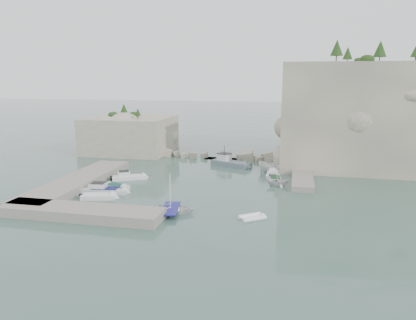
% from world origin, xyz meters
% --- Properties ---
extents(ground, '(400.00, 400.00, 0.00)m').
position_xyz_m(ground, '(0.00, 0.00, 0.00)').
color(ground, '#43655A').
rests_on(ground, ground).
extents(cliff_east, '(26.00, 22.00, 17.00)m').
position_xyz_m(cliff_east, '(23.00, 23.00, 8.50)').
color(cliff_east, beige).
rests_on(cliff_east, ground).
extents(cliff_terrace, '(8.00, 10.00, 2.50)m').
position_xyz_m(cliff_terrace, '(13.00, 18.00, 1.25)').
color(cliff_terrace, beige).
rests_on(cliff_terrace, ground).
extents(outcrop_west, '(16.00, 14.00, 7.00)m').
position_xyz_m(outcrop_west, '(-20.00, 25.00, 3.50)').
color(outcrop_west, beige).
rests_on(outcrop_west, ground).
extents(quay_west, '(5.00, 24.00, 1.10)m').
position_xyz_m(quay_west, '(-17.00, -1.00, 0.55)').
color(quay_west, '#9E9689').
rests_on(quay_west, ground).
extents(quay_south, '(18.00, 4.00, 1.10)m').
position_xyz_m(quay_south, '(-10.00, -12.50, 0.55)').
color(quay_south, '#9E9689').
rests_on(quay_south, ground).
extents(ledge_east, '(3.00, 16.00, 0.80)m').
position_xyz_m(ledge_east, '(13.50, 10.00, 0.40)').
color(ledge_east, '#9E9689').
rests_on(ledge_east, ground).
extents(breakwater, '(28.00, 3.00, 1.40)m').
position_xyz_m(breakwater, '(-1.00, 22.00, 0.70)').
color(breakwater, beige).
rests_on(breakwater, ground).
extents(motorboat_b, '(5.64, 4.07, 1.40)m').
position_xyz_m(motorboat_b, '(-11.44, 4.00, 0.00)').
color(motorboat_b, white).
rests_on(motorboat_b, ground).
extents(motorboat_d, '(6.75, 2.58, 1.40)m').
position_xyz_m(motorboat_d, '(-11.77, -3.18, 0.00)').
color(motorboat_d, silver).
rests_on(motorboat_d, ground).
extents(motorboat_c, '(4.75, 3.14, 0.70)m').
position_xyz_m(motorboat_c, '(-11.29, -1.15, 0.00)').
color(motorboat_c, silver).
rests_on(motorboat_c, ground).
extents(motorboat_e, '(4.92, 2.96, 0.70)m').
position_xyz_m(motorboat_e, '(-11.30, -5.84, 0.00)').
color(motorboat_e, white).
rests_on(motorboat_e, ground).
extents(rowboat, '(5.86, 4.62, 1.10)m').
position_xyz_m(rowboat, '(-1.00, -9.12, 0.00)').
color(rowboat, white).
rests_on(rowboat, ground).
extents(inflatable_dinghy, '(3.22, 2.91, 0.44)m').
position_xyz_m(inflatable_dinghy, '(8.06, -9.18, 0.00)').
color(inflatable_dinghy, white).
rests_on(inflatable_dinghy, ground).
extents(tender_east_a, '(3.96, 3.68, 1.70)m').
position_xyz_m(tender_east_a, '(10.14, 4.90, 0.00)').
color(tender_east_a, silver).
rests_on(tender_east_a, ground).
extents(tender_east_b, '(2.13, 4.83, 0.70)m').
position_xyz_m(tender_east_b, '(9.60, 7.53, 0.00)').
color(tender_east_b, white).
rests_on(tender_east_b, ground).
extents(tender_east_c, '(1.72, 5.10, 0.70)m').
position_xyz_m(tender_east_c, '(9.10, 10.46, 0.00)').
color(tender_east_c, silver).
rests_on(tender_east_c, ground).
extents(tender_east_d, '(5.30, 2.28, 2.00)m').
position_xyz_m(tender_east_d, '(9.26, 13.27, 0.00)').
color(tender_east_d, white).
rests_on(tender_east_d, ground).
extents(work_boat, '(7.79, 5.19, 2.20)m').
position_xyz_m(work_boat, '(1.78, 16.11, 0.00)').
color(work_boat, slate).
rests_on(work_boat, ground).
extents(rowboat_mast, '(0.10, 0.10, 4.20)m').
position_xyz_m(rowboat_mast, '(-1.00, -9.12, 2.65)').
color(rowboat_mast, white).
rests_on(rowboat_mast, rowboat).
extents(vegetation, '(53.48, 13.88, 13.40)m').
position_xyz_m(vegetation, '(17.83, 24.40, 17.93)').
color(vegetation, '#1E4219').
rests_on(vegetation, ground).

